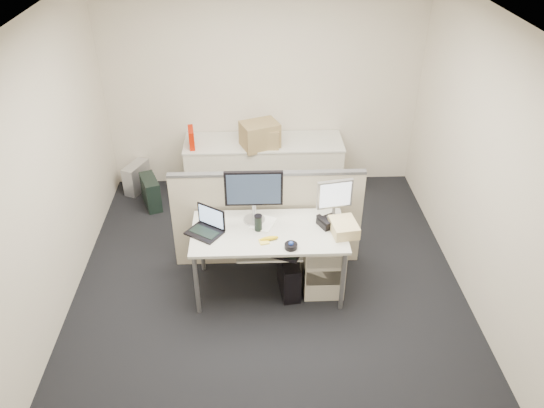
{
  "coord_description": "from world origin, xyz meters",
  "views": [
    {
      "loc": [
        -0.13,
        -4.16,
        3.74
      ],
      "look_at": [
        0.04,
        0.15,
        0.94
      ],
      "focal_mm": 35.0,
      "sensor_mm": 36.0,
      "label": 1
    }
  ],
  "objects_px": {
    "desk_phone": "(329,222)",
    "desk": "(269,236)",
    "laptop": "(204,223)",
    "monitor_main": "(254,197)"
  },
  "relations": [
    {
      "from": "desk",
      "to": "laptop",
      "type": "distance_m",
      "value": 0.65
    },
    {
      "from": "laptop",
      "to": "desk_phone",
      "type": "bearing_deg",
      "value": 39.35
    },
    {
      "from": "desk",
      "to": "desk_phone",
      "type": "bearing_deg",
      "value": 7.59
    },
    {
      "from": "laptop",
      "to": "monitor_main",
      "type": "bearing_deg",
      "value": 57.17
    },
    {
      "from": "monitor_main",
      "to": "laptop",
      "type": "relative_size",
      "value": 1.74
    },
    {
      "from": "desk_phone",
      "to": "desk",
      "type": "bearing_deg",
      "value": 160.18
    },
    {
      "from": "desk",
      "to": "monitor_main",
      "type": "height_order",
      "value": "monitor_main"
    },
    {
      "from": "monitor_main",
      "to": "desk_phone",
      "type": "relative_size",
      "value": 2.72
    },
    {
      "from": "laptop",
      "to": "desk_phone",
      "type": "height_order",
      "value": "laptop"
    },
    {
      "from": "laptop",
      "to": "desk",
      "type": "bearing_deg",
      "value": 36.51
    }
  ]
}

